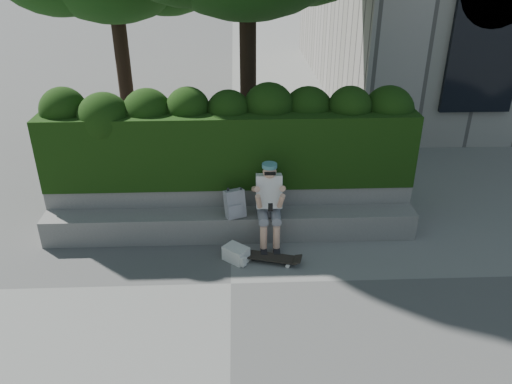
{
  "coord_description": "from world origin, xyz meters",
  "views": [
    {
      "loc": [
        0.12,
        -5.76,
        4.38
      ],
      "look_at": [
        0.4,
        1.0,
        0.95
      ],
      "focal_mm": 35.0,
      "sensor_mm": 36.0,
      "label": 1
    }
  ],
  "objects_px": {
    "backpack_ground": "(236,254)",
    "backpack_plaid": "(235,204)",
    "person": "(269,201)",
    "skateboard": "(269,257)"
  },
  "relations": [
    {
      "from": "person",
      "to": "backpack_plaid",
      "type": "relative_size",
      "value": 3.09
    },
    {
      "from": "skateboard",
      "to": "backpack_plaid",
      "type": "relative_size",
      "value": 2.06
    },
    {
      "from": "skateboard",
      "to": "person",
      "type": "bearing_deg",
      "value": 101.78
    },
    {
      "from": "skateboard",
      "to": "backpack_ground",
      "type": "bearing_deg",
      "value": -170.84
    },
    {
      "from": "person",
      "to": "backpack_plaid",
      "type": "distance_m",
      "value": 0.55
    },
    {
      "from": "backpack_ground",
      "to": "backpack_plaid",
      "type": "bearing_deg",
      "value": 131.37
    },
    {
      "from": "backpack_plaid",
      "to": "backpack_ground",
      "type": "height_order",
      "value": "backpack_plaid"
    },
    {
      "from": "person",
      "to": "backpack_ground",
      "type": "relative_size",
      "value": 3.84
    },
    {
      "from": "person",
      "to": "backpack_plaid",
      "type": "bearing_deg",
      "value": 171.32
    },
    {
      "from": "person",
      "to": "skateboard",
      "type": "distance_m",
      "value": 0.87
    }
  ]
}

